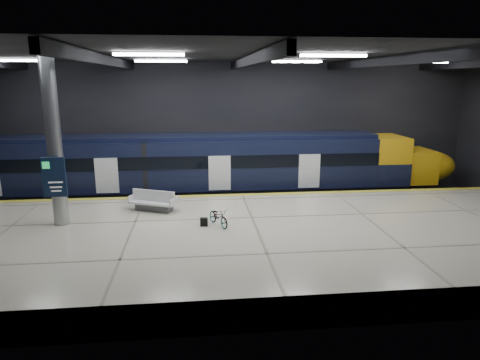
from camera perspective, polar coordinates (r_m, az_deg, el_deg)
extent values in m
plane|color=black|center=(20.06, 1.19, -7.10)|extent=(30.00, 30.00, 0.00)
cube|color=black|center=(26.92, -0.92, 6.93)|extent=(30.00, 0.10, 8.00)
cube|color=black|center=(11.32, 6.39, -2.13)|extent=(30.00, 0.10, 8.00)
cube|color=black|center=(18.83, 1.31, 16.37)|extent=(30.00, 16.00, 0.10)
cube|color=black|center=(19.01, -17.60, 14.99)|extent=(0.25, 16.00, 0.40)
cube|color=black|center=(18.82, 1.31, 15.61)|extent=(0.25, 16.00, 0.40)
cube|color=black|center=(20.47, 18.81, 14.75)|extent=(0.25, 16.00, 0.40)
cube|color=white|center=(16.75, -12.02, 16.06)|extent=(2.60, 0.18, 0.10)
cube|color=white|center=(17.52, 12.36, 15.91)|extent=(2.60, 0.18, 0.10)
cube|color=white|center=(24.24, -27.73, 13.94)|extent=(2.60, 0.18, 0.10)
cube|color=white|center=(22.72, -10.48, 15.33)|extent=(2.60, 0.18, 0.10)
cube|color=white|center=(23.30, 7.61, 15.38)|extent=(2.60, 0.18, 0.10)
cube|color=white|center=(25.83, 23.38, 14.23)|extent=(2.60, 0.18, 0.10)
cube|color=beige|center=(17.55, 2.24, -8.24)|extent=(30.00, 11.00, 1.10)
cube|color=gold|center=(22.32, 0.32, -1.98)|extent=(30.00, 0.40, 0.01)
cube|color=gray|center=(24.55, -0.21, -3.05)|extent=(30.00, 0.08, 0.16)
cube|color=gray|center=(25.92, -0.54, -2.15)|extent=(30.00, 0.08, 0.16)
cube|color=black|center=(25.05, -9.76, -1.79)|extent=(24.00, 2.58, 0.80)
cube|color=black|center=(24.66, -9.92, 2.20)|extent=(24.00, 2.80, 2.75)
cube|color=black|center=(24.42, -10.06, 5.64)|extent=(24.00, 2.30, 0.24)
cube|color=black|center=(23.22, -10.17, 2.19)|extent=(24.00, 0.04, 0.70)
cube|color=white|center=(23.31, -2.73, 0.93)|extent=(1.20, 0.05, 1.90)
cube|color=#EBA913|center=(27.07, 18.73, 2.67)|extent=(2.00, 2.80, 2.75)
ellipsoid|color=#EBA913|center=(28.33, 23.45, 1.74)|extent=(3.60, 2.52, 1.90)
cube|color=black|center=(27.16, 19.34, 3.04)|extent=(1.60, 2.38, 0.80)
cube|color=#595B60|center=(20.07, -11.38, -3.56)|extent=(1.76, 1.17, 0.32)
cube|color=silver|center=(20.01, -11.42, -2.90)|extent=(2.29, 1.68, 0.08)
cube|color=silver|center=(19.93, -11.46, -2.08)|extent=(1.96, 0.93, 0.53)
cube|color=silver|center=(20.50, -14.02, -2.27)|extent=(0.42, 0.85, 0.32)
cube|color=silver|center=(19.49, -8.72, -2.83)|extent=(0.42, 0.85, 0.32)
imported|color=#99999E|center=(17.66, -2.88, -4.90)|extent=(1.09, 1.53, 0.76)
cube|color=black|center=(17.71, -4.82, -5.59)|extent=(0.32, 0.22, 0.35)
cylinder|color=#9EA0A5|center=(18.68, -23.54, 4.68)|extent=(0.60, 0.60, 6.90)
cube|color=#0E1B34|center=(18.51, -23.53, 0.36)|extent=(0.90, 0.12, 1.60)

